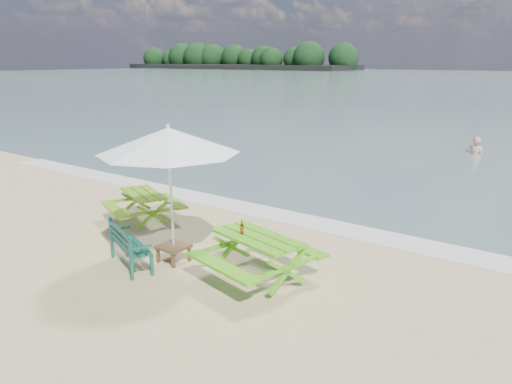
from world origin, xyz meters
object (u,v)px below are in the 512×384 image
Objects in this scene: side_table at (174,253)px; picnic_table_right at (258,259)px; park_bench at (131,254)px; swimmer at (475,159)px; patio_umbrella at (169,141)px; picnic_table_left at (144,208)px; beer_bottle at (242,229)px.

picnic_table_right is at bearing 10.53° from side_table.
picnic_table_right reaches higher than side_table.
swimmer is (2.15, 15.45, -0.48)m from park_bench.
patio_umbrella is 15.17m from swimmer.
picnic_table_left is 14.16m from swimmer.
side_table is 0.20× the size of patio_umbrella.
swimmer is (1.69, 14.87, -0.41)m from side_table.
beer_bottle is at bearing -91.13° from swimmer.
patio_umbrella reaches higher than side_table.
patio_umbrella reaches higher than picnic_table_left.
patio_umbrella reaches higher than park_bench.
picnic_table_right is (3.91, -0.96, 0.04)m from picnic_table_left.
patio_umbrella reaches higher than picnic_table_right.
patio_umbrella is at bearing -29.59° from picnic_table_left.
picnic_table_left is 3.97× the size of side_table.
swimmer is (3.93, 13.59, -0.57)m from picnic_table_left.
park_bench is at bearing -157.15° from picnic_table_right.
beer_bottle is 0.14× the size of swimmer.
side_table is at bearing -169.47° from picnic_table_right.
park_bench is at bearing -46.32° from picnic_table_left.
patio_umbrella is at bearing 0.00° from side_table.
swimmer is at bearing 83.51° from side_table.
beer_bottle is (1.40, 0.24, 0.69)m from side_table.
swimmer is (0.02, 14.55, -0.62)m from picnic_table_right.
patio_umbrella is (0.00, 0.00, 2.07)m from side_table.
beer_bottle is at bearing -165.55° from picnic_table_right.
picnic_table_left is 2.58m from side_table.
patio_umbrella is at bearing -96.49° from swimmer.
park_bench reaches higher than swimmer.
patio_umbrella reaches higher than swimmer.
swimmer is (0.29, 14.62, -1.10)m from beer_bottle.
park_bench is 15.61m from swimmer.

